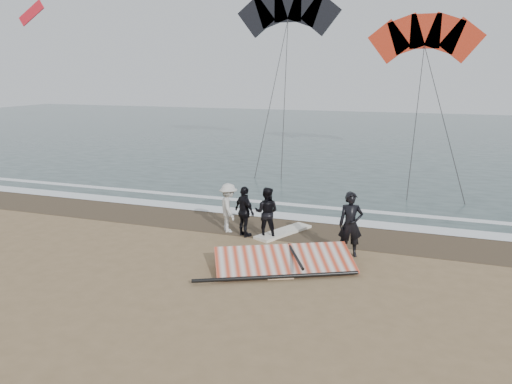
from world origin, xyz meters
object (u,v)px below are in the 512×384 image
man_main (351,224)px  board_cream (283,232)px  sail_rig (284,261)px  board_white (275,261)px

man_main → board_cream: bearing=135.1°
board_cream → sail_rig: bearing=-48.0°
man_main → sail_rig: (-1.57, -1.58, -0.78)m
man_main → board_cream: 2.96m
man_main → board_white: (-1.94, -1.26, -0.92)m
man_main → sail_rig: man_main is taller
board_cream → board_white: bearing=-53.5°
man_main → board_white: bearing=-162.5°
man_main → board_white: 2.49m
board_cream → sail_rig: size_ratio=0.56×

